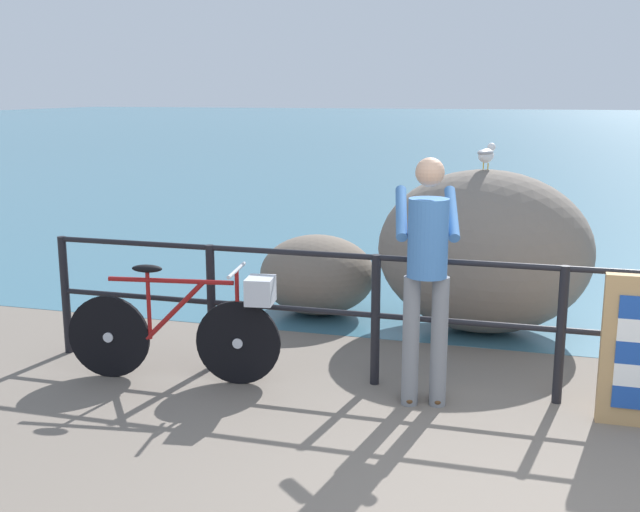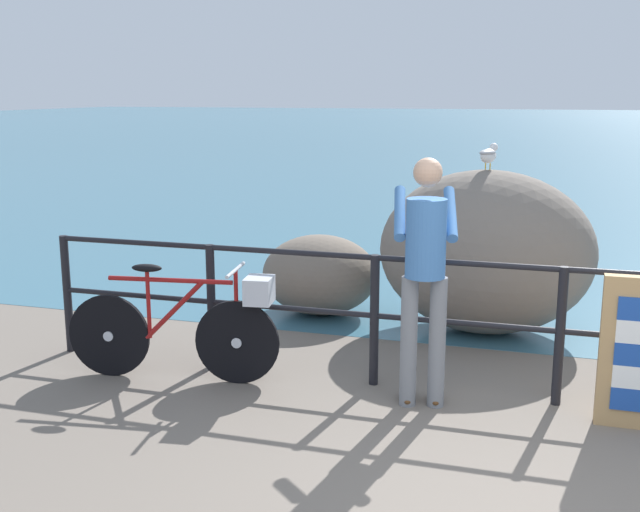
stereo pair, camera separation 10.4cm
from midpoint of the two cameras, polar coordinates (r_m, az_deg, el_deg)
ground_plane at (r=23.73m, az=16.28°, el=6.14°), size 120.00×120.00×0.10m
sea_surface at (r=51.66m, az=16.24°, el=9.18°), size 120.00×90.00×0.01m
promenade_railing at (r=5.75m, az=16.91°, el=-4.44°), size 8.17×0.07×1.02m
bicycle at (r=6.06m, az=-9.98°, el=-4.94°), size 1.69×0.48×0.92m
person_at_railing at (r=5.45m, az=7.34°, el=-1.04°), size 0.53×0.67×1.78m
breakwater_boulder_main at (r=7.30m, az=11.58°, el=0.32°), size 1.97×1.38×1.52m
breakwater_boulder_left at (r=7.81m, az=-0.58°, el=-1.37°), size 1.17×1.05×0.80m
seagull at (r=7.19m, az=11.76°, el=7.37°), size 0.19×0.34×0.23m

